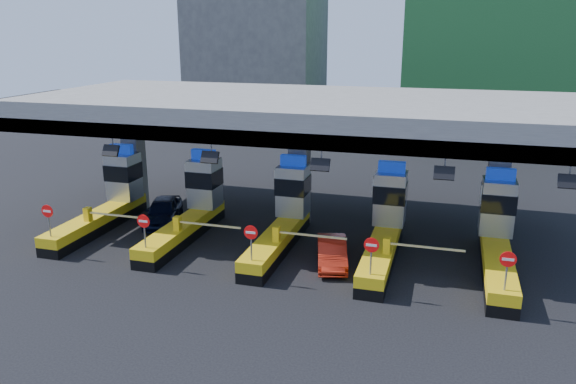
# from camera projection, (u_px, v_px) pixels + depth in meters

# --- Properties ---
(ground) EXTENTS (120.00, 120.00, 0.00)m
(ground) POSITION_uv_depth(u_px,v_px,m) (283.00, 244.00, 28.09)
(ground) COLOR black
(ground) RESTS_ON ground
(toll_canopy) EXTENTS (28.00, 12.09, 7.00)m
(toll_canopy) POSITION_uv_depth(u_px,v_px,m) (299.00, 113.00, 29.02)
(toll_canopy) COLOR slate
(toll_canopy) RESTS_ON ground
(toll_lane_far_left) EXTENTS (4.43, 8.00, 4.16)m
(toll_lane_far_left) POSITION_uv_depth(u_px,v_px,m) (110.00, 199.00, 30.66)
(toll_lane_far_left) COLOR black
(toll_lane_far_left) RESTS_ON ground
(toll_lane_left) EXTENTS (4.43, 8.00, 4.16)m
(toll_lane_left) POSITION_uv_depth(u_px,v_px,m) (193.00, 207.00, 29.31)
(toll_lane_left) COLOR black
(toll_lane_left) RESTS_ON ground
(toll_lane_center) EXTENTS (4.43, 8.00, 4.16)m
(toll_lane_center) POSITION_uv_depth(u_px,v_px,m) (285.00, 215.00, 27.95)
(toll_lane_center) COLOR black
(toll_lane_center) RESTS_ON ground
(toll_lane_right) EXTENTS (4.43, 8.00, 4.16)m
(toll_lane_right) POSITION_uv_depth(u_px,v_px,m) (386.00, 225.00, 26.60)
(toll_lane_right) COLOR black
(toll_lane_right) RESTS_ON ground
(toll_lane_far_right) EXTENTS (4.43, 8.00, 4.16)m
(toll_lane_far_right) POSITION_uv_depth(u_px,v_px,m) (497.00, 236.00, 25.25)
(toll_lane_far_right) COLOR black
(toll_lane_far_right) RESTS_ON ground
(bg_building_concrete) EXTENTS (14.00, 10.00, 18.00)m
(bg_building_concrete) POSITION_uv_depth(u_px,v_px,m) (256.00, 41.00, 62.52)
(bg_building_concrete) COLOR #4C4C49
(bg_building_concrete) RESTS_ON ground
(van) EXTENTS (2.83, 4.49, 1.43)m
(van) POSITION_uv_depth(u_px,v_px,m) (163.00, 211.00, 30.82)
(van) COLOR black
(van) RESTS_ON ground
(red_car) EXTENTS (2.15, 3.88, 1.21)m
(red_car) POSITION_uv_depth(u_px,v_px,m) (332.00, 252.00, 25.43)
(red_car) COLOR #A21C0C
(red_car) RESTS_ON ground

